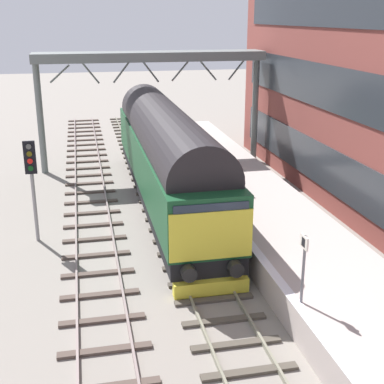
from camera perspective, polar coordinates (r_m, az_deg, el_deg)
ground_plane at (r=18.42m, az=0.99°, el=-8.90°), size 140.00×140.00×0.00m
track_main at (r=18.39m, az=0.99°, el=-8.75°), size 2.50×60.00×0.15m
track_adjacent_west at (r=18.02m, az=-10.00°, el=-9.67°), size 2.50×60.00×0.15m
station_platform at (r=19.25m, az=11.56°, el=-6.38°), size 4.00×44.00×1.01m
diesel_locomotive at (r=24.21m, az=-2.82°, el=4.13°), size 2.74×17.57×4.68m
signal_post_near at (r=21.04m, az=-16.86°, el=1.60°), size 0.44×0.22×4.04m
platform_number_sign at (r=14.51m, az=11.93°, el=-7.05°), size 0.10×0.44×1.97m
waiting_passenger at (r=23.64m, az=4.19°, el=2.53°), size 0.38×0.51×1.64m
overhead_footbridge at (r=30.34m, az=-4.47°, el=13.68°), size 12.77×2.00×6.57m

